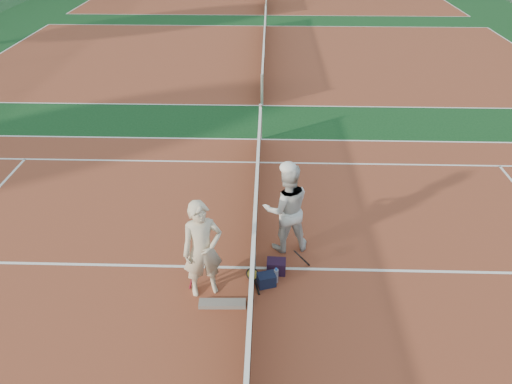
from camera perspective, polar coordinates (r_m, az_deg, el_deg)
ground at (r=8.97m, az=-0.20°, el=-9.49°), size 130.00×130.00×0.00m
court_main at (r=8.96m, az=-0.20°, el=-9.47°), size 23.77×10.97×0.01m
court_far_a at (r=20.97m, az=1.02°, el=16.55°), size 23.77×10.97×0.01m
net_main at (r=8.63m, az=-0.21°, el=-7.01°), size 0.10×10.98×1.02m
net_far_a at (r=20.82m, az=1.04°, el=17.89°), size 0.10×10.98×1.02m
player_a at (r=7.94m, az=-6.71°, el=-7.20°), size 0.82×0.67×1.93m
player_b at (r=8.88m, az=3.82°, el=-2.06°), size 1.05×0.89×1.92m
racket_red at (r=8.55m, az=-7.53°, el=-9.89°), size 0.37×0.37×0.57m
racket_black_held at (r=8.78m, az=5.32°, el=-8.55°), size 0.46×0.43×0.50m
racket_spare at (r=8.73m, az=-0.44°, el=-10.37°), size 0.44×0.65×0.13m
sports_bag_navy at (r=8.55m, az=1.31°, el=-10.92°), size 0.38×0.31×0.26m
sports_bag_purple at (r=8.79m, az=2.54°, el=-9.30°), size 0.37×0.26×0.29m
net_cover_canvas at (r=8.28m, az=-4.23°, el=-13.75°), size 0.83×0.21×0.09m
water_bottle at (r=8.60m, az=2.52°, el=-10.43°), size 0.09×0.09×0.30m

